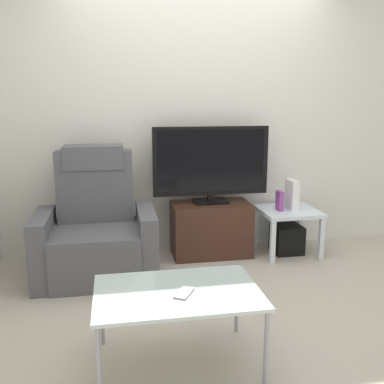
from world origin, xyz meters
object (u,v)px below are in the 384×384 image
object	(u,v)px
subwoofer_box	(287,239)
television	(211,163)
side_table	(288,216)
book_upright	(279,201)
cell_phone	(184,293)
coffee_table	(177,295)
game_console	(292,195)
tv_stand	(211,229)
recliner_armchair	(96,232)

from	to	relation	value
subwoofer_box	television	bearing A→B (deg)	172.60
side_table	book_upright	size ratio (longest dim) A/B	2.92
side_table	subwoofer_box	distance (m)	0.23
cell_phone	side_table	bearing A→B (deg)	82.02
coffee_table	game_console	bearing A→B (deg)	50.12
side_table	cell_phone	distance (m)	2.10
tv_stand	coffee_table	world-z (taller)	tv_stand
subwoofer_box	coffee_table	xyz separation A→B (m)	(-1.32, -1.61, 0.28)
recliner_armchair	subwoofer_box	world-z (taller)	recliner_armchair
side_table	book_upright	distance (m)	0.19
book_upright	game_console	world-z (taller)	game_console
book_upright	game_console	distance (m)	0.15
game_console	side_table	bearing A→B (deg)	-164.05
subwoofer_box	coffee_table	world-z (taller)	coffee_table
tv_stand	side_table	bearing A→B (deg)	-5.96
side_table	coffee_table	xyz separation A→B (m)	(-1.32, -1.61, 0.04)
recliner_armchair	game_console	distance (m)	1.86
tv_stand	book_upright	bearing A→B (deg)	-8.63
television	side_table	world-z (taller)	television
recliner_armchair	television	bearing A→B (deg)	21.22
recliner_armchair	subwoofer_box	distance (m)	1.83
tv_stand	recliner_armchair	bearing A→B (deg)	-164.75
coffee_table	cell_phone	bearing A→B (deg)	-57.51
coffee_table	side_table	bearing A→B (deg)	50.68
recliner_armchair	subwoofer_box	size ratio (longest dim) A/B	3.99
subwoofer_box	coffee_table	size ratio (longest dim) A/B	0.30
side_table	cell_phone	world-z (taller)	cell_phone
book_upright	coffee_table	distance (m)	2.00
television	subwoofer_box	bearing A→B (deg)	-7.40
coffee_table	subwoofer_box	bearing A→B (deg)	50.68
game_console	television	bearing A→B (deg)	173.66
side_table	tv_stand	bearing A→B (deg)	174.04
recliner_armchair	cell_phone	world-z (taller)	recliner_armchair
tv_stand	side_table	xyz separation A→B (m)	(0.74, -0.08, 0.11)
side_table	book_upright	bearing A→B (deg)	-168.69
side_table	cell_phone	bearing A→B (deg)	-127.88
recliner_armchair	side_table	size ratio (longest dim) A/B	2.00
tv_stand	cell_phone	size ratio (longest dim) A/B	4.92
subwoofer_box	game_console	distance (m)	0.44
subwoofer_box	book_upright	bearing A→B (deg)	-168.69
television	game_console	world-z (taller)	television
recliner_armchair	game_console	world-z (taller)	recliner_armchair
subwoofer_box	side_table	bearing A→B (deg)	45.00
recliner_armchair	cell_phone	distance (m)	1.53
television	game_console	size ratio (longest dim) A/B	3.86
television	tv_stand	bearing A→B (deg)	-90.00
side_table	book_upright	xyz separation A→B (m)	(-0.10, -0.02, 0.16)
tv_stand	subwoofer_box	world-z (taller)	tv_stand
television	side_table	distance (m)	0.91
recliner_armchair	coffee_table	world-z (taller)	recliner_armchair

